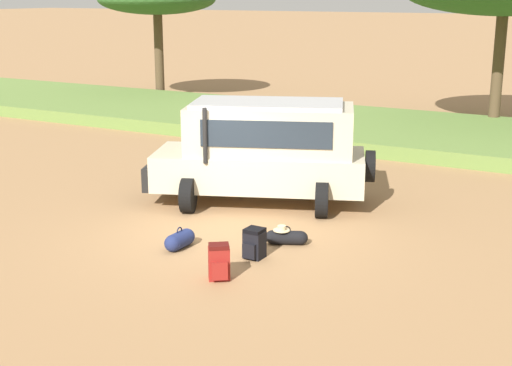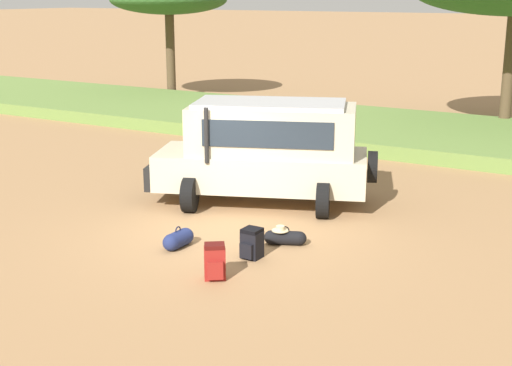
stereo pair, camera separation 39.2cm
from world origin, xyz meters
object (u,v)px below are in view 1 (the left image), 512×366
(duffel_bag_low_black_case, at_px, (286,237))
(acacia_tree_far_left, at_px, (157,0))
(safari_vehicle, at_px, (264,150))
(duffel_bag_soft_canvas, at_px, (180,240))
(backpack_cluster_center, at_px, (219,263))
(backpack_beside_front_wheel, at_px, (254,244))

(duffel_bag_low_black_case, distance_m, acacia_tree_far_left, 21.35)
(safari_vehicle, relative_size, duffel_bag_soft_canvas, 6.79)
(backpack_cluster_center, relative_size, duffel_bag_soft_canvas, 0.81)
(duffel_bag_low_black_case, distance_m, duffel_bag_soft_canvas, 2.12)
(acacia_tree_far_left, bearing_deg, safari_vehicle, -46.29)
(safari_vehicle, height_order, duffel_bag_soft_canvas, safari_vehicle)
(backpack_cluster_center, xyz_separation_m, acacia_tree_far_left, (-13.94, 17.53, 4.20))
(backpack_beside_front_wheel, distance_m, acacia_tree_far_left, 21.89)
(safari_vehicle, distance_m, backpack_cluster_center, 4.88)
(safari_vehicle, xyz_separation_m, acacia_tree_far_left, (-12.42, 12.99, 3.22))
(duffel_bag_low_black_case, xyz_separation_m, duffel_bag_soft_canvas, (-1.75, -1.19, 0.02))
(duffel_bag_low_black_case, bearing_deg, backpack_beside_front_wheel, -101.87)
(safari_vehicle, distance_m, duffel_bag_low_black_case, 3.16)
(backpack_beside_front_wheel, height_order, duffel_bag_soft_canvas, backpack_beside_front_wheel)
(safari_vehicle, bearing_deg, duffel_bag_soft_canvas, -89.86)
(safari_vehicle, relative_size, acacia_tree_far_left, 0.98)
(duffel_bag_soft_canvas, bearing_deg, duffel_bag_low_black_case, 34.31)
(safari_vehicle, height_order, backpack_cluster_center, safari_vehicle)
(backpack_cluster_center, relative_size, acacia_tree_far_left, 0.12)
(duffel_bag_soft_canvas, xyz_separation_m, acacia_tree_far_left, (-12.43, 16.54, 4.34))
(safari_vehicle, xyz_separation_m, duffel_bag_low_black_case, (1.76, -2.36, -1.14))
(backpack_cluster_center, distance_m, duffel_bag_soft_canvas, 1.81)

